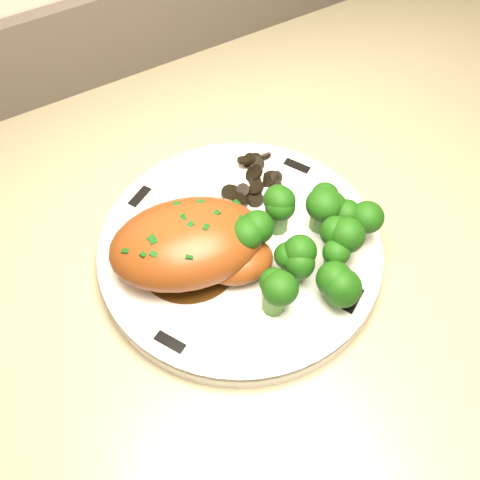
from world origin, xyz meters
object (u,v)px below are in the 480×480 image
plate (240,251)px  chicken_breast (193,245)px  counter (310,351)px  broccoli_florets (306,244)px

plate → chicken_breast: (-0.05, 0.01, 0.04)m
counter → plate: 0.47m
plate → broccoli_florets: broccoli_florets is taller
chicken_breast → broccoli_florets: size_ratio=1.20×
counter → plate: size_ratio=6.89×
broccoli_florets → chicken_breast: bearing=151.3°
counter → plate: counter is taller
counter → chicken_breast: size_ratio=11.56×
counter → plate: (-0.15, -0.02, 0.45)m
plate → chicken_breast: 0.06m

